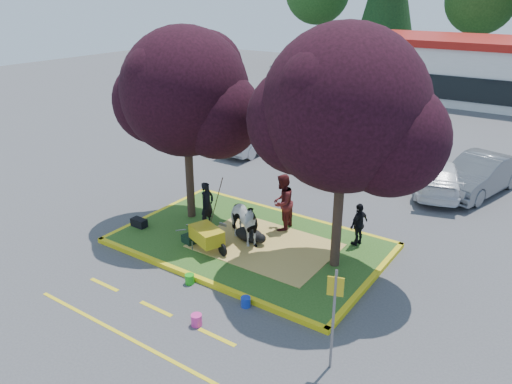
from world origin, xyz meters
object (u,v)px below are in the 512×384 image
Objects in this scene: calf at (249,235)px; car_black at (222,126)px; bucket_green at (190,279)px; bucket_blue at (246,302)px; handler at (207,205)px; sign_post at (334,309)px; bucket_pink at (197,320)px; wheelbarrow at (207,235)px; car_silver at (255,137)px; cow at (241,221)px.

calf is 0.23× the size of car_black.
bucket_green is 14.40m from car_black.
bucket_green is 1.03× the size of bucket_blue.
bucket_blue is at bearing -128.62° from handler.
bucket_pink is at bearing 169.69° from sign_post.
bucket_pink is (2.01, -2.86, -0.52)m from wheelbarrow.
car_black is 2.71m from car_silver.
calf is 3.64× the size of bucket_green.
car_black is at bearing 63.75° from cow.
bucket_green is at bearing 151.32° from sign_post.
handler is (-1.79, 0.11, 0.56)m from calf.
wheelbarrow is at bearing -140.65° from calf.
cow is 1.73× the size of calf.
cow is 1.13× the size of handler.
wheelbarrow is 0.81× the size of sign_post.
bucket_green is 12.50m from car_silver.
cow is at bearing 110.73° from bucket_pink.
wheelbarrow is 6.72× the size of bucket_pink.
car_black is (-8.18, 9.09, 0.39)m from calf.
bucket_blue is 0.06× the size of car_black.
car_black is (-6.39, 8.98, -0.17)m from handler.
car_silver is (-3.77, 8.32, -0.21)m from handler.
bucket_pink is at bearing -58.74° from car_black.
handler reaches higher than bucket_pink.
wheelbarrow is at bearing 175.42° from cow.
cow is 1.66m from handler.
wheelbarrow is 1.76m from bucket_green.
bucket_pink is 1.42m from bucket_blue.
car_black is (-8.11, 11.88, 0.62)m from bucket_green.
calf is 3.76× the size of bucket_blue.
handler reaches higher than wheelbarrow.
car_black is at bearing 124.32° from bucket_green.
sign_post reaches higher than bucket_green.
sign_post is (4.66, -3.57, 1.13)m from calf.
bucket_green is 0.06× the size of car_black.
cow is at bearing 92.05° from bucket_green.
bucket_pink is at bearing -136.30° from cow.
sign_post is 0.55× the size of car_black.
bucket_pink is 0.07× the size of car_silver.
cow is 12.27m from car_black.
calf reaches higher than bucket_green.
wheelbarrow is at bearing 148.71° from bucket_blue.
sign_post is at bearing -101.92° from cow.
bucket_blue is at bearing -77.40° from calf.
car_silver is (-5.40, 8.63, -0.17)m from cow.
wheelbarrow is 7.07× the size of bucket_green.
bucket_pink is at bearing -33.56° from wheelbarrow.
cow is at bearing -53.70° from car_black.
bucket_green is 1.92m from bucket_blue.
calf is 2.80m from bucket_green.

